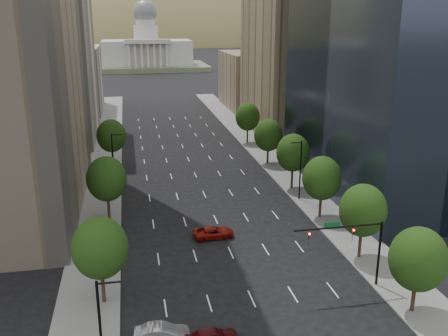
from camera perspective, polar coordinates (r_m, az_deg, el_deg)
sidewalk_left at (r=75.92m, az=-13.94°, el=-3.66°), size 6.00×200.00×0.15m
sidewalk_right at (r=80.17m, az=8.75°, el=-2.23°), size 6.00×200.00×0.15m
midrise_cream_left at (r=115.33m, az=-18.47°, el=11.83°), size 14.00×30.00×35.00m
filler_left at (r=148.80m, az=-16.65°, el=9.67°), size 14.00×26.00×18.00m
parking_tan_right at (r=117.24m, az=6.95°, el=11.40°), size 14.00×30.00×30.00m
filler_right at (r=149.58m, az=2.96°, el=10.00°), size 14.00×26.00×16.00m
tree_right_0 at (r=48.46m, az=21.33°, el=-9.71°), size 5.20×5.20×8.39m
tree_right_1 at (r=57.00m, az=15.61°, el=-4.70°), size 5.20×5.20×8.75m
tree_right_2 at (r=67.30m, az=11.14°, el=-1.16°), size 5.20×5.20×8.61m
tree_right_3 at (r=77.98m, az=7.90°, el=1.74°), size 5.20×5.20×8.89m
tree_right_4 at (r=91.02m, az=5.08°, el=3.76°), size 5.20×5.20×8.46m
tree_right_5 at (r=106.08m, az=2.72°, el=5.87°), size 5.20×5.20×8.75m
tree_left_0 at (r=47.84m, az=-14.01°, el=-8.88°), size 5.20×5.20×8.75m
tree_left_1 at (r=66.37m, az=-13.29°, el=-1.23°), size 5.20×5.20×8.97m
tree_left_2 at (r=91.51m, az=-12.78°, el=3.61°), size 5.20×5.20×8.68m
streetlight_rn at (r=73.56m, az=8.69°, el=-0.08°), size 1.70×0.20×9.00m
streetlight_ls at (r=37.85m, az=-13.83°, el=-17.95°), size 1.70×0.20×9.00m
streetlight_ln at (r=79.10m, az=-12.54°, el=0.92°), size 1.70×0.20×9.00m
traffic_signal at (r=50.83m, az=14.99°, el=-8.08°), size 9.12×0.40×7.38m
capitol at (r=261.63m, az=-8.83°, el=12.96°), size 60.00×40.00×35.20m
foothills at (r=615.52m, az=-6.81°, el=10.93°), size 720.00×413.00×263.00m
car_silver at (r=44.24m, az=-7.12°, el=-18.27°), size 4.76×1.97×1.53m
car_red_far at (r=61.81m, az=-1.21°, el=-7.38°), size 5.16×2.63×1.40m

